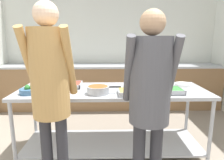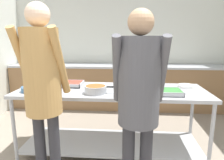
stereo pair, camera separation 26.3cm
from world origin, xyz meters
The scene contains 12 objects.
wall_rear centered at (0.00, 3.63, 1.32)m, with size 4.80×0.06×2.65m.
back_counter centered at (0.00, 3.26, 0.47)m, with size 4.64×0.65×0.94m.
serving_counter centered at (-0.03, 1.48, 0.59)m, with size 2.39×0.80×0.87m.
broccoli_bowl centered at (-1.01, 1.30, 0.91)m, with size 0.22×0.22×0.11m.
serving_tray_roast centered at (-0.65, 1.62, 0.89)m, with size 0.43×0.29×0.05m.
sauce_pan centered at (-0.20, 1.28, 0.92)m, with size 0.40×0.26×0.09m.
serving_tray_vegetables centered at (0.22, 1.24, 0.89)m, with size 0.37×0.27×0.05m.
serving_tray_greens centered at (0.63, 1.30, 0.89)m, with size 0.37×0.27×0.05m.
plate_stack centered at (0.96, 1.65, 0.89)m, with size 0.22×0.22×0.04m.
guest_serving_left centered at (0.27, 0.63, 1.08)m, with size 0.44×0.35×1.74m.
guest_serving_right centered at (-0.59, 0.71, 1.13)m, with size 0.43×0.36×1.81m.
water_bottle centered at (-1.81, 3.31, 1.06)m, with size 0.06×0.06×0.26m.
Camera 2 is at (0.17, -0.99, 1.52)m, focal length 32.00 mm.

